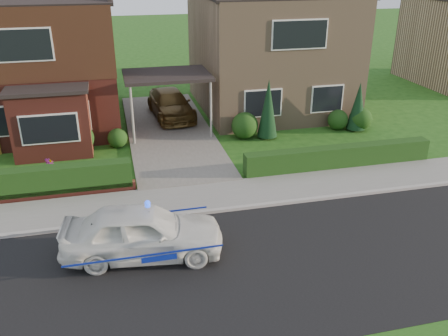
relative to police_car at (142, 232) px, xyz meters
name	(u,v)px	position (x,y,z in m)	size (l,w,h in m)	color
ground	(225,270)	(2.01, -1.20, -0.74)	(120.00, 120.00, 0.00)	#1B4813
road	(225,270)	(2.01, -1.20, -0.74)	(60.00, 6.00, 0.02)	black
kerb	(203,213)	(2.01, 1.85, -0.68)	(60.00, 0.16, 0.12)	#9E9993
sidewalk	(197,198)	(2.01, 2.90, -0.69)	(60.00, 2.00, 0.10)	slate
driveway	(169,131)	(2.01, 9.80, -0.68)	(3.80, 12.00, 0.12)	#666059
house_left	(33,44)	(-3.77, 12.70, 3.07)	(7.50, 9.53, 7.25)	maroon
house_right	(270,38)	(7.81, 12.79, 2.93)	(7.50, 8.06, 7.25)	#97785C
carport_link	(167,76)	(2.01, 9.75, 1.92)	(3.80, 3.00, 2.77)	black
dwarf_wall	(19,197)	(-3.79, 4.10, -0.56)	(7.70, 0.25, 0.36)	maroon
hedge_left	(21,200)	(-3.79, 4.25, -0.74)	(7.50, 0.55, 0.90)	#133310
hedge_right	(337,168)	(7.81, 4.15, -0.74)	(7.50, 0.55, 0.80)	#133310
shrub_left_mid	(78,138)	(-1.99, 8.10, -0.08)	(1.32, 1.32, 1.32)	#133310
shrub_left_near	(118,138)	(-0.39, 8.40, -0.32)	(0.84, 0.84, 0.84)	#133310
shrub_right_near	(245,126)	(5.21, 8.20, -0.14)	(1.20, 1.20, 1.20)	#133310
shrub_right_mid	(338,120)	(9.81, 8.30, -0.26)	(0.96, 0.96, 0.96)	#133310
shrub_right_far	(360,119)	(10.81, 8.00, -0.20)	(1.08, 1.08, 1.08)	#133310
conifer_a	(268,110)	(6.21, 8.00, 0.56)	(0.90, 0.90, 2.60)	black
conifer_b	(358,108)	(10.61, 8.00, 0.36)	(0.90, 0.90, 2.20)	black
police_car	(142,232)	(0.00, 0.00, 0.00)	(3.97, 4.51, 1.64)	silver
driveway_car	(171,104)	(2.37, 11.78, 0.03)	(1.81, 4.46, 1.29)	brown
potted_plant_b	(54,180)	(-2.71, 4.80, -0.38)	(0.39, 0.32, 0.71)	gray
potted_plant_c	(50,169)	(-2.92, 5.86, -0.37)	(0.41, 0.41, 0.74)	gray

